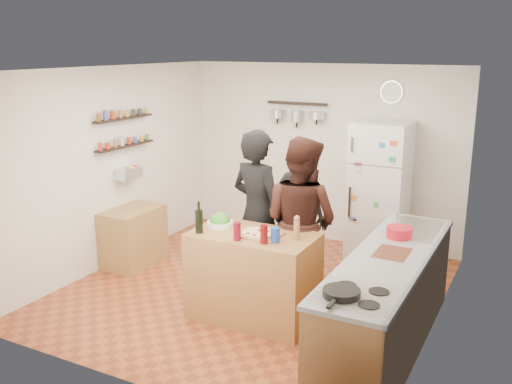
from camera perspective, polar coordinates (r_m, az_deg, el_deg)
The scene contains 26 objects.
room_shell at distance 6.59m, azimuth 1.16°, elevation 1.40°, with size 4.20×4.20×4.20m.
prep_island at distance 5.88m, azimuth -0.26°, elevation -8.40°, with size 1.25×0.72×0.91m, color #A16A3B.
pizza_board at distance 5.67m, azimuth 0.36°, elevation -4.29°, with size 0.42×0.34×0.02m, color olive.
pizza at distance 5.66m, azimuth 0.36°, elevation -4.10°, with size 0.34×0.34×0.02m, color #CEBB88.
salad_bowl at distance 5.95m, azimuth -3.62°, elevation -3.21°, with size 0.27×0.27×0.05m, color white.
wine_bottle at distance 5.75m, azimuth -5.71°, elevation -2.95°, with size 0.08×0.08×0.24m, color black.
wine_glass_near at distance 5.52m, azimuth -1.89°, elevation -3.96°, with size 0.07×0.07×0.18m, color #610819.
wine_glass_far at distance 5.43m, azimuth 0.80°, elevation -4.26°, with size 0.07×0.07×0.18m, color #5A070B.
pepper_mill at distance 5.55m, azimuth 4.10°, elevation -3.80°, with size 0.06×0.06×0.19m, color #97663F.
salt_canister at distance 5.47m, azimuth 1.93°, elevation -4.31°, with size 0.09×0.09×0.14m, color navy.
person_left at distance 6.28m, azimuth 0.16°, elevation -2.18°, with size 0.69×0.45×1.88m, color black.
person_center at distance 6.11m, azimuth 4.47°, elevation -2.95°, with size 0.89×0.69×1.83m, color black.
person_back at distance 6.58m, azimuth 4.28°, elevation -2.38°, with size 0.98×0.41×1.67m, color #2B2926.
counter_run at distance 5.45m, azimuth 12.99°, elevation -10.79°, with size 0.63×2.63×0.90m, color #9E7042.
stove_top at distance 4.43m, azimuth 10.08°, elevation -10.24°, with size 0.60×0.62×0.02m, color white.
skillet at distance 4.38m, azimuth 8.55°, elevation -9.93°, with size 0.29×0.29×0.05m, color black.
sink at distance 6.06m, azimuth 15.33°, elevation -3.61°, with size 0.50×0.80×0.03m, color silver.
cutting_board at distance 5.33m, azimuth 13.45°, elevation -6.04°, with size 0.30×0.40×0.02m, color brown.
red_bowl at distance 5.74m, azimuth 14.15°, elevation -3.93°, with size 0.25×0.25×0.11m, color #B61422.
fridge at distance 7.59m, azimuth 12.23°, elevation 0.11°, with size 0.70×0.68×1.80m, color white.
wall_clock at distance 7.70m, azimuth 13.41°, elevation 9.70°, with size 0.30×0.30×0.03m, color silver.
spice_shelf_lower at distance 7.44m, azimuth -12.95°, elevation 4.52°, with size 0.12×1.00×0.03m, color black.
spice_shelf_upper at distance 7.39m, azimuth -13.11°, elevation 7.19°, with size 0.12×1.00×0.03m, color black.
produce_basket at distance 7.49m, azimuth -12.63°, elevation 1.87°, with size 0.18×0.35×0.14m, color silver.
side_table at distance 7.48m, azimuth -12.15°, elevation -4.37°, with size 0.50×0.80×0.73m, color #A57E45.
pot_rack at distance 8.07m, azimuth 4.12°, elevation 8.83°, with size 0.90×0.04×0.04m, color black.
Camera 1 is at (2.86, -5.36, 2.75)m, focal length 40.00 mm.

